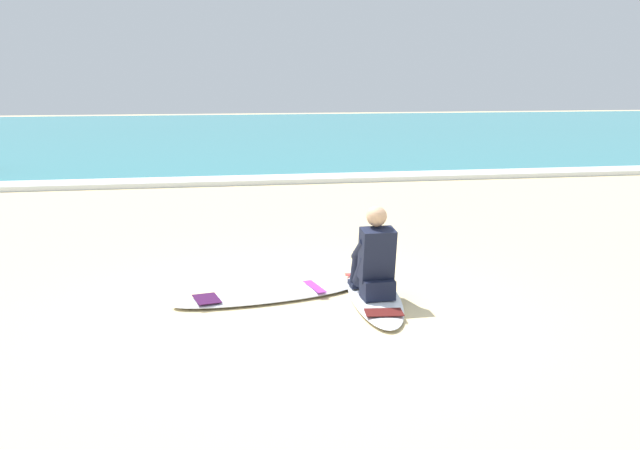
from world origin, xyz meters
name	(u,v)px	position (x,y,z in m)	size (l,w,h in m)	color
ground_plane	(313,312)	(0.00, 0.00, 0.00)	(80.00, 80.00, 0.00)	beige
sea	(218,134)	(0.00, 22.67, 0.05)	(80.00, 28.00, 0.10)	teal
breaking_foam	(244,180)	(0.00, 8.97, 0.06)	(80.00, 0.90, 0.11)	white
surfboard_main	(373,294)	(0.71, 0.36, 0.04)	(0.78, 2.29, 0.08)	silver
surfer_seated	(374,261)	(0.68, 0.21, 0.44)	(0.38, 0.71, 0.95)	black
surfboard_spare_near	(266,295)	(-0.42, 0.51, 0.04)	(2.03, 0.88, 0.08)	silver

